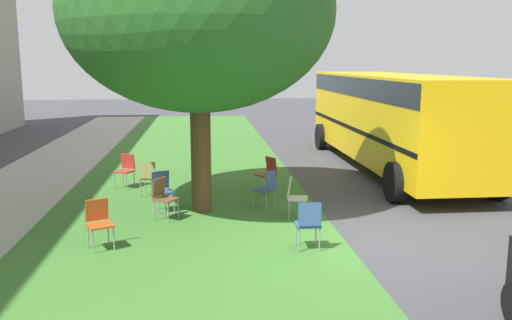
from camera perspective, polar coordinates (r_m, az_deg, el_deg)
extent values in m
plane|color=#424247|center=(10.30, 10.45, -8.34)|extent=(80.00, 80.00, 0.00)
cube|color=#3D752D|center=(9.92, -7.84, -8.98)|extent=(48.00, 6.00, 0.01)
cylinder|color=brown|center=(11.91, -5.81, 1.54)|extent=(0.44, 0.44, 2.93)
ellipsoid|color=#2D6B28|center=(11.82, -6.07, 15.26)|extent=(5.73, 5.73, 4.24)
cube|color=olive|center=(13.59, -11.08, -1.90)|extent=(0.49, 0.50, 0.04)
cube|color=olive|center=(13.38, -11.35, -1.06)|extent=(0.17, 0.41, 0.40)
cylinder|color=gray|center=(13.74, -10.11, -2.72)|extent=(0.02, 0.02, 0.42)
cylinder|color=gray|center=(13.86, -11.53, -2.66)|extent=(0.02, 0.02, 0.42)
cylinder|color=gray|center=(13.43, -10.54, -3.03)|extent=(0.02, 0.02, 0.42)
cylinder|color=gray|center=(13.54, -11.99, -2.97)|extent=(0.02, 0.02, 0.42)
cube|color=#C64C1E|center=(9.95, -16.01, -6.59)|extent=(0.54, 0.55, 0.04)
cube|color=#C64C1E|center=(10.05, -16.34, -5.01)|extent=(0.25, 0.40, 0.40)
cylinder|color=gray|center=(9.82, -16.71, -8.26)|extent=(0.02, 0.02, 0.42)
cylinder|color=gray|center=(9.90, -14.67, -7.99)|extent=(0.02, 0.02, 0.42)
cylinder|color=gray|center=(10.13, -17.19, -7.70)|extent=(0.02, 0.02, 0.42)
cylinder|color=gray|center=(10.21, -15.21, -7.45)|extent=(0.02, 0.02, 0.42)
cube|color=brown|center=(11.48, -9.40, -4.08)|extent=(0.57, 0.56, 0.04)
cube|color=brown|center=(11.53, -10.15, -2.82)|extent=(0.38, 0.29, 0.40)
cylinder|color=gray|center=(11.30, -9.21, -5.51)|extent=(0.02, 0.02, 0.42)
cylinder|color=gray|center=(11.58, -8.16, -5.09)|extent=(0.02, 0.02, 0.42)
cylinder|color=gray|center=(11.50, -10.58, -5.28)|extent=(0.02, 0.02, 0.42)
cylinder|color=gray|center=(11.78, -9.51, -4.88)|extent=(0.02, 0.02, 0.42)
cube|color=#335184|center=(9.64, 5.45, -6.76)|extent=(0.41, 0.43, 0.04)
cube|color=#335184|center=(9.40, 5.66, -5.68)|extent=(0.09, 0.40, 0.40)
cylinder|color=gray|center=(9.90, 6.29, -7.71)|extent=(0.02, 0.02, 0.42)
cylinder|color=gray|center=(9.84, 4.21, -7.79)|extent=(0.02, 0.02, 0.42)
cylinder|color=gray|center=(9.59, 6.67, -8.33)|extent=(0.02, 0.02, 0.42)
cylinder|color=gray|center=(9.52, 4.52, -8.42)|extent=(0.02, 0.02, 0.42)
cube|color=#335184|center=(12.18, 0.87, -3.11)|extent=(0.58, 0.58, 0.04)
cube|color=#335184|center=(12.04, 1.59, -2.11)|extent=(0.36, 0.32, 0.40)
cylinder|color=gray|center=(12.47, 0.66, -3.88)|extent=(0.02, 0.02, 0.42)
cylinder|color=gray|center=(12.18, -0.27, -4.22)|extent=(0.02, 0.02, 0.42)
cylinder|color=gray|center=(12.30, 1.99, -4.09)|extent=(0.02, 0.02, 0.42)
cylinder|color=gray|center=(12.00, 1.07, -4.45)|extent=(0.02, 0.02, 0.42)
cube|color=#B7332D|center=(13.77, 1.01, -1.56)|extent=(0.56, 0.56, 0.04)
cube|color=#B7332D|center=(13.83, 1.61, -0.50)|extent=(0.39, 0.27, 0.40)
cylinder|color=gray|center=(13.86, 0.00, -2.45)|extent=(0.02, 0.02, 0.42)
cylinder|color=gray|center=(13.57, 0.88, -2.72)|extent=(0.02, 0.02, 0.42)
cylinder|color=gray|center=(14.05, 1.13, -2.27)|extent=(0.02, 0.02, 0.42)
cylinder|color=gray|center=(13.77, 2.02, -2.53)|extent=(0.02, 0.02, 0.42)
cube|color=#335184|center=(12.13, -9.68, -3.33)|extent=(0.54, 0.55, 0.04)
cube|color=#335184|center=(12.24, -10.00, -2.06)|extent=(0.24, 0.40, 0.40)
cylinder|color=gray|center=(11.97, -10.17, -4.65)|extent=(0.02, 0.02, 0.42)
cylinder|color=gray|center=(12.09, -8.56, -4.46)|extent=(0.02, 0.02, 0.42)
cylinder|color=gray|center=(12.28, -10.71, -4.29)|extent=(0.02, 0.02, 0.42)
cylinder|color=gray|center=(12.40, -9.13, -4.10)|extent=(0.02, 0.02, 0.42)
cube|color=#ADA393|center=(11.43, 4.41, -4.04)|extent=(0.50, 0.48, 0.04)
cube|color=#ADA393|center=(11.38, 3.52, -2.84)|extent=(0.41, 0.17, 0.40)
cylinder|color=gray|center=(11.31, 5.21, -5.41)|extent=(0.02, 0.02, 0.42)
cylinder|color=gray|center=(11.66, 5.27, -4.93)|extent=(0.02, 0.02, 0.42)
cylinder|color=gray|center=(11.32, 3.49, -5.36)|extent=(0.02, 0.02, 0.42)
cylinder|color=gray|center=(11.67, 3.60, -4.89)|extent=(0.02, 0.02, 0.42)
cube|color=#B7332D|center=(14.60, -13.65, -1.17)|extent=(0.55, 0.56, 0.04)
cube|color=#B7332D|center=(14.70, -13.28, -0.13)|extent=(0.26, 0.39, 0.40)
cylinder|color=gray|center=(14.62, -14.57, -2.11)|extent=(0.02, 0.02, 0.42)
cylinder|color=gray|center=(14.41, -13.42, -2.24)|extent=(0.02, 0.02, 0.42)
cylinder|color=gray|center=(14.88, -13.80, -1.86)|extent=(0.02, 0.02, 0.42)
cylinder|color=gray|center=(14.68, -12.65, -1.98)|extent=(0.02, 0.02, 0.42)
cube|color=yellow|center=(17.11, 13.94, 4.48)|extent=(10.40, 2.44, 2.50)
cube|color=black|center=(17.14, 13.89, 3.32)|extent=(10.30, 2.46, 0.12)
cube|color=black|center=(17.04, 14.07, 7.50)|extent=(10.30, 2.46, 0.56)
cylinder|color=black|center=(20.71, 6.82, 2.46)|extent=(0.96, 0.28, 0.96)
cylinder|color=black|center=(21.40, 13.43, 2.50)|extent=(0.96, 0.28, 0.96)
cylinder|color=black|center=(13.13, 14.36, -2.28)|extent=(0.96, 0.28, 0.96)
cylinder|color=black|center=(14.19, 23.97, -1.93)|extent=(0.96, 0.28, 0.96)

